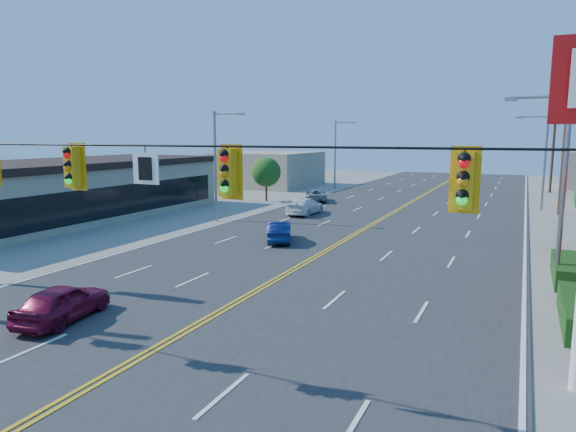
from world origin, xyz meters
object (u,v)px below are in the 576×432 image
at_px(car_magenta, 63,304).
at_px(signal_span, 105,190).
at_px(car_silver, 316,196).
at_px(car_white, 305,207).
at_px(car_blue, 280,232).

bearing_deg(car_magenta, signal_span, 144.74).
bearing_deg(car_magenta, car_silver, -92.11).
height_order(car_white, car_silver, car_white).
xyz_separation_m(car_blue, car_silver, (-4.98, 18.43, -0.02)).
bearing_deg(signal_span, car_silver, 103.14).
xyz_separation_m(signal_span, car_white, (-6.10, 27.43, -4.23)).
distance_m(car_white, car_silver, 8.29).
xyz_separation_m(signal_span, car_silver, (-8.27, 35.43, -4.30)).
bearing_deg(signal_span, car_blue, 100.95).
bearing_deg(car_silver, car_magenta, 74.77).
bearing_deg(car_blue, car_magenta, 62.21).
distance_m(signal_span, car_blue, 17.84).
relative_size(signal_span, car_blue, 6.57).
bearing_deg(car_silver, car_white, 83.06).
relative_size(signal_span, car_white, 5.37).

